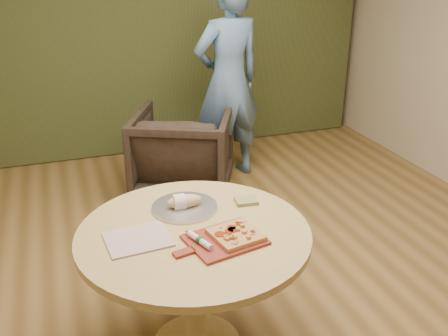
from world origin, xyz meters
TOP-DOWN VIEW (x-y plane):
  - room_shell at (0.00, 0.00)m, footprint 5.04×6.04m
  - curtain at (0.00, 2.90)m, footprint 4.80×0.14m
  - pedestal_table at (-0.36, -0.21)m, footprint 1.17×1.17m
  - pizza_paddle at (-0.26, -0.35)m, footprint 0.47×0.34m
  - flatbread_pizza at (-0.19, -0.35)m, footprint 0.26×0.26m
  - cutlery_roll at (-0.37, -0.35)m, footprint 0.09×0.19m
  - newspaper at (-0.64, -0.21)m, footprint 0.32×0.27m
  - serving_tray at (-0.34, 0.03)m, footprint 0.36×0.36m
  - bread_roll at (-0.35, 0.03)m, footprint 0.19×0.09m
  - green_packet at (-0.00, -0.01)m, footprint 0.13×0.11m
  - armchair at (0.08, 1.72)m, footprint 1.07×1.05m
  - person_standing at (0.59, 1.96)m, footprint 0.76×0.58m

SIDE VIEW (x-z plane):
  - armchair at x=0.08m, z-range 0.00..0.85m
  - pedestal_table at x=-0.36m, z-range 0.23..0.98m
  - newspaper at x=-0.64m, z-range 0.75..0.76m
  - serving_tray at x=-0.34m, z-range 0.75..0.77m
  - pizza_paddle at x=-0.26m, z-range 0.75..0.77m
  - green_packet at x=0.00m, z-range 0.75..0.77m
  - flatbread_pizza at x=-0.19m, z-range 0.76..0.80m
  - cutlery_roll at x=-0.37m, z-range 0.76..0.80m
  - bread_roll at x=-0.35m, z-range 0.75..0.84m
  - person_standing at x=0.59m, z-range 0.00..1.88m
  - room_shell at x=0.00m, z-range -0.02..2.82m
  - curtain at x=0.00m, z-range 0.01..2.79m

